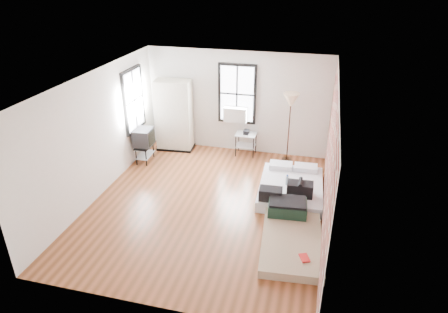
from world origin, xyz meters
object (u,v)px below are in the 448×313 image
(mattress_main, at_px, (291,188))
(floor_lamp, at_px, (291,103))
(mattress_bare, at_px, (291,231))
(wardrobe, at_px, (174,116))
(side_table, at_px, (246,138))
(tv_stand, at_px, (144,138))

(mattress_main, bearing_deg, floor_lamp, 96.59)
(mattress_main, height_order, mattress_bare, mattress_main)
(mattress_main, relative_size, wardrobe, 0.99)
(mattress_main, xyz_separation_m, wardrobe, (-3.46, 1.75, 0.82))
(mattress_main, height_order, wardrobe, wardrobe)
(wardrobe, height_order, side_table, wardrobe)
(wardrobe, distance_m, side_table, 2.09)
(wardrobe, relative_size, floor_lamp, 1.07)
(wardrobe, bearing_deg, mattress_main, -31.29)
(tv_stand, bearing_deg, wardrobe, 59.57)
(mattress_main, distance_m, side_table, 2.33)
(wardrobe, bearing_deg, floor_lamp, -4.49)
(wardrobe, bearing_deg, tv_stand, -121.56)
(mattress_bare, distance_m, wardrobe, 5.02)
(wardrobe, relative_size, side_table, 2.71)
(mattress_main, bearing_deg, tv_stand, 166.79)
(floor_lamp, bearing_deg, wardrobe, 180.00)
(mattress_main, xyz_separation_m, tv_stand, (-3.96, 0.76, 0.49))
(side_table, distance_m, tv_stand, 2.75)
(mattress_bare, height_order, floor_lamp, floor_lamp)
(mattress_bare, bearing_deg, tv_stand, 145.10)
(mattress_main, bearing_deg, mattress_bare, -86.66)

